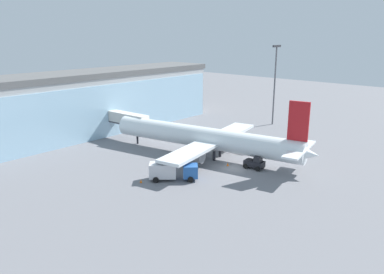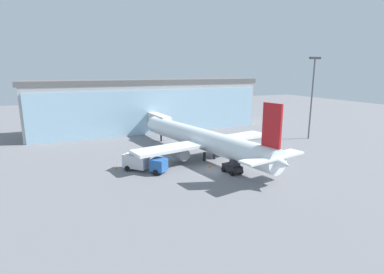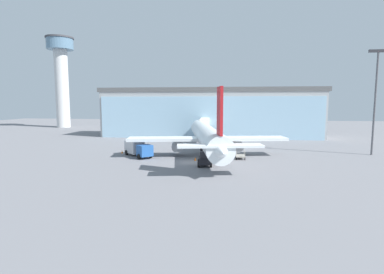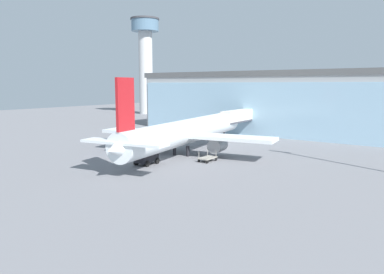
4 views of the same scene
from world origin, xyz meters
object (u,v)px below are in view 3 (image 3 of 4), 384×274
at_px(pushback_tug, 205,160).
at_px(safety_cone_nose, 195,159).
at_px(baggage_cart, 240,156).
at_px(airplane, 207,136).
at_px(jet_bridge, 205,124).
at_px(catering_truck, 138,148).
at_px(safety_cone_wingtip, 122,152).
at_px(apron_light_mast, 376,93).
at_px(control_tower, 61,72).

relative_size(pushback_tug, safety_cone_nose, 6.14).
bearing_deg(baggage_cart, airplane, -119.90).
bearing_deg(safety_cone_nose, jet_bridge, 92.10).
xyz_separation_m(catering_truck, safety_cone_wingtip, (-3.92, 2.59, -1.19)).
distance_m(apron_light_mast, safety_cone_wingtip, 47.66).
bearing_deg(jet_bridge, safety_cone_wingtip, 143.15).
bearing_deg(catering_truck, jet_bridge, 113.75).
bearing_deg(baggage_cart, pushback_tug, -41.07).
bearing_deg(airplane, catering_truck, 94.20).
xyz_separation_m(jet_bridge, safety_cone_nose, (0.96, -26.07, -4.00)).
height_order(baggage_cart, safety_cone_wingtip, baggage_cart).
xyz_separation_m(catering_truck, safety_cone_nose, (10.75, -2.55, -1.19)).
relative_size(jet_bridge, safety_cone_nose, 21.83).
xyz_separation_m(baggage_cart, safety_cone_wingtip, (-22.09, 2.53, -0.23)).
bearing_deg(safety_cone_wingtip, safety_cone_nose, -19.30).
distance_m(jet_bridge, baggage_cart, 25.20).
height_order(safety_cone_nose, safety_cone_wingtip, same).
distance_m(jet_bridge, safety_cone_wingtip, 25.34).
bearing_deg(jet_bridge, apron_light_mast, -120.07).
bearing_deg(baggage_cart, control_tower, -132.43).
height_order(apron_light_mast, safety_cone_wingtip, apron_light_mast).
distance_m(catering_truck, pushback_tug, 14.34).
relative_size(control_tower, pushback_tug, 10.11).
bearing_deg(apron_light_mast, catering_truck, -170.05).
bearing_deg(catering_truck, baggage_cart, 46.55).
height_order(pushback_tug, safety_cone_nose, pushback_tug).
distance_m(jet_bridge, pushback_tug, 30.48).
height_order(jet_bridge, control_tower, control_tower).
bearing_deg(apron_light_mast, jet_bridge, 153.57).
height_order(jet_bridge, safety_cone_nose, jet_bridge).
relative_size(control_tower, airplane, 0.86).
distance_m(airplane, pushback_tug, 10.26).
xyz_separation_m(control_tower, safety_cone_wingtip, (44.92, -54.88, -20.97)).
relative_size(catering_truck, safety_cone_wingtip, 12.36).
xyz_separation_m(airplane, baggage_cart, (6.07, -3.23, -2.95)).
bearing_deg(safety_cone_nose, safety_cone_wingtip, 160.70).
xyz_separation_m(control_tower, catering_truck, (48.83, -57.47, -19.78)).
bearing_deg(pushback_tug, jet_bridge, -0.83).
bearing_deg(safety_cone_nose, control_tower, 134.79).
bearing_deg(airplane, safety_cone_wingtip, 81.49).
bearing_deg(pushback_tug, apron_light_mast, -70.91).
relative_size(catering_truck, pushback_tug, 2.01).
relative_size(baggage_cart, pushback_tug, 0.84).
relative_size(apron_light_mast, safety_cone_wingtip, 34.43).
relative_size(catering_truck, baggage_cart, 2.39).
bearing_deg(airplane, control_tower, 37.33).
bearing_deg(baggage_cart, safety_cone_nose, -72.49).
relative_size(apron_light_mast, catering_truck, 2.78).
height_order(catering_truck, safety_cone_nose, catering_truck).
height_order(airplane, baggage_cart, airplane).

